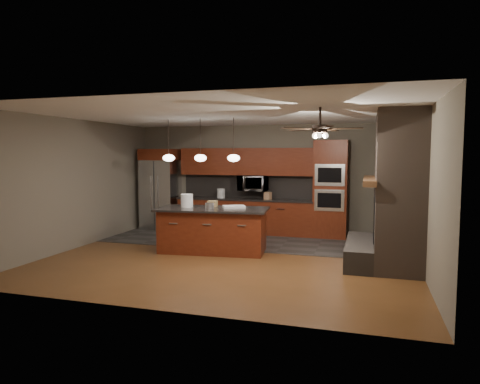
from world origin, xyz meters
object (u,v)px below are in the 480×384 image
(counter_box, at_px, (268,196))
(microwave, at_px, (253,183))
(paint_tray, at_px, (234,207))
(counter_bucket, at_px, (221,193))
(kitchen_island, at_px, (213,230))
(cardboard_box, at_px, (212,204))
(white_bucket, at_px, (187,201))
(paint_can, at_px, (210,206))
(oven_tower, at_px, (330,189))
(refrigerator, at_px, (160,189))

(counter_box, bearing_deg, microwave, -170.66)
(paint_tray, relative_size, counter_bucket, 1.91)
(kitchen_island, height_order, cardboard_box, cardboard_box)
(paint_tray, bearing_deg, white_bucket, 165.85)
(paint_can, height_order, cardboard_box, cardboard_box)
(counter_box, bearing_deg, paint_can, -83.48)
(paint_can, bearing_deg, paint_tray, 35.08)
(microwave, height_order, counter_box, microwave)
(white_bucket, relative_size, counter_box, 1.50)
(white_bucket, distance_m, counter_bucket, 2.29)
(microwave, distance_m, counter_box, 0.53)
(paint_can, bearing_deg, microwave, 83.72)
(counter_box, bearing_deg, cardboard_box, -88.36)
(oven_tower, distance_m, paint_can, 3.29)
(kitchen_island, distance_m, counter_box, 2.39)
(kitchen_island, relative_size, cardboard_box, 12.37)
(refrigerator, relative_size, kitchen_island, 0.91)
(white_bucket, bearing_deg, kitchen_island, -0.44)
(white_bucket, relative_size, counter_bucket, 1.17)
(counter_box, bearing_deg, oven_tower, 24.37)
(paint_tray, distance_m, counter_bucket, 2.33)
(microwave, height_order, kitchen_island, microwave)
(microwave, xyz_separation_m, counter_box, (0.42, -0.10, -0.31))
(oven_tower, relative_size, white_bucket, 8.55)
(oven_tower, height_order, paint_can, oven_tower)
(paint_can, bearing_deg, cardboard_box, 101.32)
(white_bucket, distance_m, paint_can, 0.57)
(paint_tray, relative_size, cardboard_box, 2.34)
(refrigerator, height_order, counter_box, refrigerator)
(kitchen_island, xyz_separation_m, paint_tray, (0.41, 0.19, 0.48))
(counter_box, bearing_deg, refrigerator, -156.60)
(microwave, distance_m, cardboard_box, 2.13)
(paint_can, bearing_deg, oven_tower, 46.86)
(white_bucket, height_order, counter_box, white_bucket)
(counter_bucket, relative_size, counter_box, 1.28)
(refrigerator, relative_size, cardboard_box, 11.24)
(cardboard_box, height_order, counter_bucket, counter_bucket)
(white_bucket, bearing_deg, oven_tower, 39.11)
(refrigerator, distance_m, paint_can, 3.28)
(paint_can, distance_m, paint_tray, 0.53)
(kitchen_island, relative_size, white_bucket, 8.62)
(microwave, relative_size, counter_box, 3.95)
(microwave, xyz_separation_m, paint_tray, (0.16, -2.15, -0.36))
(counter_bucket, bearing_deg, oven_tower, -0.15)
(paint_tray, xyz_separation_m, cardboard_box, (-0.51, 0.08, 0.04))
(kitchen_island, height_order, paint_tray, paint_tray)
(refrigerator, height_order, cardboard_box, refrigerator)
(oven_tower, height_order, white_bucket, oven_tower)
(kitchen_island, bearing_deg, cardboard_box, 104.65)
(kitchen_island, bearing_deg, counter_box, 67.29)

